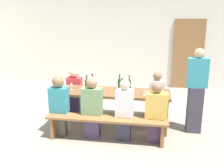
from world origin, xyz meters
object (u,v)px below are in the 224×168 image
at_px(bench_far, 117,99).
at_px(seated_guest_near_0, 59,106).
at_px(wine_bottle_4, 119,84).
at_px(seated_guest_near_2, 124,111).
at_px(wine_glass_0, 157,86).
at_px(wine_glass_3, 144,90).
at_px(wine_glass_4, 162,88).
at_px(wooden_door, 188,55).
at_px(seated_guest_far_0, 75,92).
at_px(bench_near, 106,122).
at_px(wine_bottle_2, 87,86).
at_px(wine_glass_2, 64,85).
at_px(standing_host, 196,93).
at_px(wine_glass_1, 71,84).
at_px(tasting_table, 112,95).
at_px(wine_bottle_3, 92,83).
at_px(wine_bottle_1, 122,88).
at_px(seated_guest_near_1, 92,108).
at_px(seated_guest_near_3, 156,114).
at_px(wine_bottle_0, 129,86).

xyz_separation_m(bench_far, seated_guest_near_0, (-0.93, -1.15, 0.20)).
height_order(wine_bottle_4, seated_guest_near_2, seated_guest_near_2).
height_order(wine_glass_0, wine_glass_3, wine_glass_0).
relative_size(wine_glass_0, wine_glass_4, 1.05).
bearing_deg(wine_glass_4, wooden_door, 75.02).
xyz_separation_m(wooden_door, seated_guest_far_0, (-2.76, -2.66, -0.52)).
height_order(bench_near, wine_glass_4, wine_glass_4).
relative_size(seated_guest_near_0, seated_guest_far_0, 1.05).
distance_m(wine_bottle_2, wine_glass_2, 0.47).
height_order(seated_guest_near_2, standing_host, standing_host).
xyz_separation_m(bench_far, wine_glass_4, (0.97, -0.69, 0.51)).
bearing_deg(wine_bottle_2, wine_glass_1, 156.57).
relative_size(tasting_table, wine_glass_3, 16.19).
bearing_deg(seated_guest_near_2, wine_bottle_2, 66.69).
distance_m(seated_guest_near_2, standing_host, 1.43).
bearing_deg(bench_near, wine_bottle_3, 118.62).
height_order(bench_far, wine_bottle_3, wine_bottle_3).
distance_m(tasting_table, wine_bottle_1, 0.35).
relative_size(wooden_door, wine_glass_3, 14.83).
bearing_deg(wooden_door, seated_guest_far_0, -136.04).
distance_m(wooden_door, seated_guest_near_1, 4.26).
distance_m(wine_glass_4, seated_guest_far_0, 2.00).
relative_size(wine_glass_4, seated_guest_near_1, 0.14).
xyz_separation_m(wine_glass_2, seated_guest_near_3, (1.81, -0.37, -0.36)).
relative_size(bench_far, wine_bottle_4, 7.12).
height_order(tasting_table, wine_glass_3, wine_glass_3).
distance_m(bench_far, wine_bottle_1, 1.00).
xyz_separation_m(wine_bottle_3, wine_bottle_4, (0.56, 0.04, -0.01)).
distance_m(wine_glass_2, standing_host, 2.56).
xyz_separation_m(tasting_table, wine_glass_3, (0.63, -0.15, 0.18)).
bearing_deg(wine_bottle_4, wine_bottle_2, -150.54).
xyz_separation_m(bench_near, wine_bottle_0, (0.34, 0.62, 0.52)).
bearing_deg(wine_bottle_1, seated_guest_near_1, -147.83).
height_order(wine_bottle_1, standing_host, standing_host).
bearing_deg(wine_bottle_1, wine_glass_4, 10.46).
distance_m(wine_bottle_2, seated_guest_far_0, 0.88).
relative_size(wine_bottle_1, wine_glass_3, 2.27).
bearing_deg(wine_glass_2, bench_near, -29.00).
xyz_separation_m(wine_bottle_1, wine_bottle_4, (-0.10, 0.35, -0.01)).
bearing_deg(wine_glass_3, standing_host, 10.14).
bearing_deg(wine_glass_4, wine_bottle_3, 172.77).
xyz_separation_m(seated_guest_near_2, standing_host, (1.30, 0.53, 0.25)).
bearing_deg(wine_bottle_4, standing_host, -5.60).
xyz_separation_m(wine_bottle_3, standing_host, (2.04, -0.11, -0.08)).
xyz_separation_m(wooden_door, wine_glass_0, (-0.95, -3.06, -0.18)).
xyz_separation_m(tasting_table, bench_near, (0.00, -0.65, -0.31)).
xyz_separation_m(wine_bottle_2, wine_glass_0, (1.34, 0.26, -0.01)).
height_order(seated_guest_near_1, seated_guest_near_3, seated_guest_near_1).
xyz_separation_m(wine_bottle_1, standing_host, (1.39, 0.21, -0.08)).
distance_m(wine_bottle_1, standing_host, 1.41).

